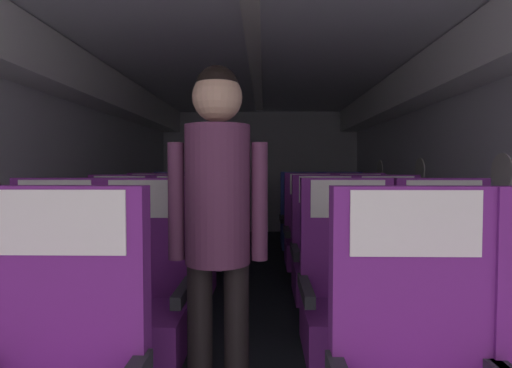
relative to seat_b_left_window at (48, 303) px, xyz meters
name	(u,v)px	position (x,y,z in m)	size (l,w,h in m)	color
ground	(255,298)	(1.03, 1.59, -0.48)	(3.78, 7.95, 0.02)	#23282D
fuselage_shell	(255,121)	(1.03, 1.87, 1.13)	(3.66, 7.60, 2.22)	silver
seat_b_left_window	(48,303)	(0.00, 0.00, 0.00)	(0.52, 0.50, 1.12)	#38383D
seat_b_left_aisle	(141,304)	(0.49, -0.01, 0.00)	(0.52, 0.50, 1.12)	#38383D
seat_b_right_aisle	(450,305)	(2.06, 0.01, 0.00)	(0.52, 0.50, 1.12)	#38383D
seat_b_right_window	(350,304)	(1.56, 0.02, 0.00)	(0.52, 0.50, 1.12)	#38383D
seat_c_left_window	(116,261)	(0.01, 0.94, 0.00)	(0.52, 0.50, 1.12)	#38383D
seat_c_left_aisle	(181,261)	(0.49, 0.95, 0.00)	(0.52, 0.50, 1.12)	#38383D
seat_c_right_aisle	(391,262)	(2.05, 0.94, 0.00)	(0.52, 0.50, 1.12)	#38383D
seat_c_right_window	(326,262)	(1.57, 0.94, 0.00)	(0.52, 0.50, 1.12)	#38383D
seat_d_left_window	(149,239)	(0.00, 1.87, 0.00)	(0.52, 0.50, 1.12)	#38383D
seat_d_left_aisle	(200,239)	(0.49, 1.87, 0.00)	(0.52, 0.50, 1.12)	#38383D
seat_d_right_aisle	(362,240)	(2.05, 1.86, 0.00)	(0.52, 0.50, 1.12)	#38383D
seat_d_right_window	(311,240)	(1.56, 1.86, 0.00)	(0.52, 0.50, 1.12)	#38383D
seat_e_left_window	(172,225)	(0.01, 2.82, 0.00)	(0.52, 0.50, 1.12)	#38383D
seat_e_left_aisle	(213,225)	(0.50, 2.82, 0.00)	(0.52, 0.50, 1.12)	#38383D
seat_e_right_aisle	(343,226)	(2.06, 2.82, 0.00)	(0.52, 0.50, 1.12)	#38383D
seat_e_right_window	(302,226)	(1.56, 2.79, 0.00)	(0.52, 0.50, 1.12)	#38383D
flight_attendant	(218,210)	(0.92, -0.31, 0.51)	(0.43, 0.28, 1.60)	black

